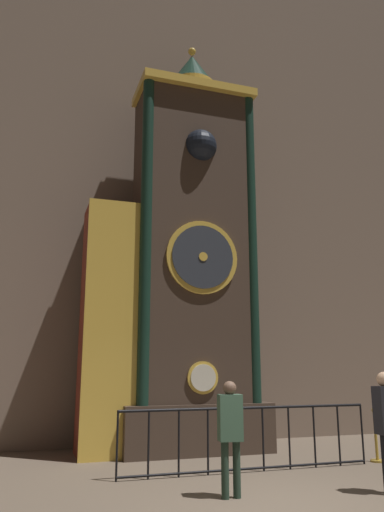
# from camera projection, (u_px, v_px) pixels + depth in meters

# --- Properties ---
(ground_plane) EXTENTS (28.00, 28.00, 0.00)m
(ground_plane) POSITION_uv_depth(u_px,v_px,m) (279.00, 511.00, 6.44)
(ground_plane) COLOR brown
(cathedral_back_wall) EXTENTS (24.00, 0.32, 15.34)m
(cathedral_back_wall) POSITION_uv_depth(u_px,v_px,m) (161.00, 149.00, 13.69)
(cathedral_back_wall) COLOR #7A6656
(cathedral_back_wall) RESTS_ON ground_plane
(clock_tower) EXTENTS (4.17, 1.83, 9.97)m
(clock_tower) POSITION_uv_depth(u_px,v_px,m) (179.00, 263.00, 11.68)
(clock_tower) COLOR #423328
(clock_tower) RESTS_ON ground_plane
(railing_fence) EXTENTS (4.80, 0.05, 1.11)m
(railing_fence) POSITION_uv_depth(u_px,v_px,m) (250.00, 436.00, 8.91)
(railing_fence) COLOR black
(railing_fence) RESTS_ON ground_plane
(visitor_near) EXTENTS (0.37, 0.27, 1.61)m
(visitor_near) POSITION_uv_depth(u_px,v_px,m) (230.00, 427.00, 7.23)
(visitor_near) COLOR #213427
(visitor_near) RESTS_ON ground_plane
(stanchion_post) EXTENTS (0.28, 0.28, 1.01)m
(stanchion_post) POSITION_uv_depth(u_px,v_px,m) (376.00, 444.00, 9.80)
(stanchion_post) COLOR #B28E33
(stanchion_post) RESTS_ON ground_plane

